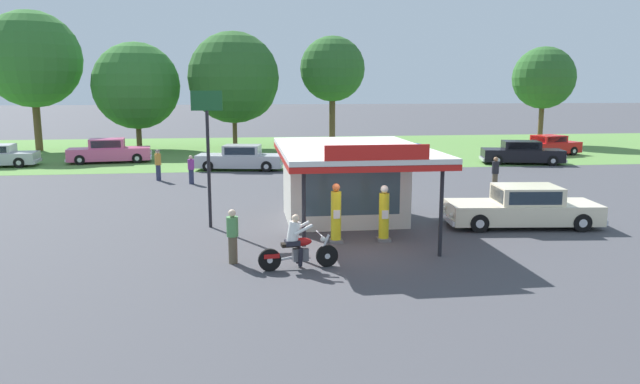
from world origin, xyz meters
The scene contains 23 objects.
ground_plane centered at (0.00, 0.00, 0.00)m, with size 300.00×300.00×0.00m, color #424247.
grass_verge_strip centered at (0.00, 30.00, 0.00)m, with size 120.00×24.00×0.01m, color #56843D.
service_station_kiosk centered at (0.28, 3.88, 1.75)m, with size 5.04×7.90×3.46m.
gas_pump_nearside centered at (-0.52, 0.95, 0.90)m, with size 0.44×0.44×1.98m.
gas_pump_offside centered at (1.09, 0.95, 0.86)m, with size 0.44×0.44×1.88m.
motorcycle_with_rider centered at (-2.05, -1.76, 0.65)m, with size 2.29×0.70×1.58m.
featured_classic_sedan centered at (6.64, 2.31, 0.68)m, with size 5.73×2.46×1.51m.
parked_car_back_row_far_right centered at (6.25, 19.50, 0.66)m, with size 5.74×3.12×1.40m.
parked_car_back_row_left centered at (14.85, 19.22, 0.70)m, with size 5.59×3.08×1.51m.
parked_car_back_row_centre_left centered at (-12.45, 23.36, 0.73)m, with size 5.63×2.39×1.61m.
parked_car_back_row_far_left centered at (-3.69, 18.73, 0.69)m, with size 5.63×2.77×1.53m.
parked_car_back_row_centre centered at (19.02, 23.68, 0.68)m, with size 5.45×3.13×1.48m.
bystander_leaning_by_kiosk centered at (-6.24, 13.67, 0.79)m, with size 0.34×0.34×1.52m.
bystander_standing_back_lot centered at (1.28, 17.64, 0.78)m, with size 0.34×0.34×1.51m.
bystander_chatting_near_pumps centered at (-3.86, -0.98, 0.84)m, with size 0.34×0.34×1.60m.
bystander_admiring_sedan centered at (8.81, 9.71, 0.88)m, with size 0.34×0.34×1.67m.
bystander_strolling_foreground centered at (-8.12, 15.06, 0.91)m, with size 0.37×0.37×1.69m.
tree_oak_left centered at (22.74, 31.69, 5.64)m, with size 5.38×5.34×8.46m.
tree_oak_far_right centered at (3.90, 30.94, 6.38)m, with size 5.30×5.30×9.13m.
tree_oak_distant_spare centered at (-19.56, 31.60, 7.12)m, with size 7.46×7.46×10.87m.
tree_oak_right centered at (-11.83, 31.58, 5.10)m, with size 6.87×6.87×8.55m.
tree_oak_centre centered at (-3.92, 31.32, 5.55)m, with size 7.33×7.33×9.43m.
roadside_pole_sign centered at (-4.74, 3.65, 3.36)m, with size 1.10×0.12×4.94m.
Camera 1 is at (-3.50, -17.81, 5.10)m, focal length 33.26 mm.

